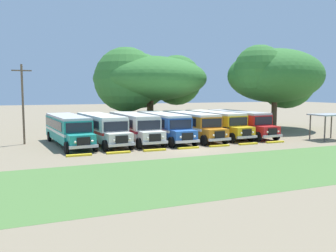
{
  "coord_description": "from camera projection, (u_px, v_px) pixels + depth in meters",
  "views": [
    {
      "loc": [
        -13.53,
        -28.04,
        5.16
      ],
      "look_at": [
        0.0,
        5.04,
        1.6
      ],
      "focal_mm": 37.84,
      "sensor_mm": 36.0,
      "label": 1
    }
  ],
  "objects": [
    {
      "name": "curb_wheelstop_5",
      "position": [
        248.0,
        144.0,
        34.06
      ],
      "size": [
        2.0,
        0.36,
        0.15
      ],
      "primitive_type": "cube",
      "color": "yellow",
      "rests_on": "ground_plane"
    },
    {
      "name": "secondary_tree",
      "position": [
        274.0,
        76.0,
        47.46
      ],
      "size": [
        13.38,
        13.0,
        10.91
      ],
      "color": "brown",
      "rests_on": "ground_plane"
    },
    {
      "name": "broad_shade_tree",
      "position": [
        148.0,
        80.0,
        49.23
      ],
      "size": [
        16.48,
        15.92,
        10.83
      ],
      "color": "brown",
      "rests_on": "ground_plane"
    },
    {
      "name": "parked_bus_slot_4",
      "position": [
        191.0,
        124.0,
        38.25
      ],
      "size": [
        3.06,
        10.89,
        2.82
      ],
      "rotation": [
        0.0,
        0.0,
        -1.53
      ],
      "color": "orange",
      "rests_on": "ground_plane"
    },
    {
      "name": "parked_bus_slot_6",
      "position": [
        239.0,
        122.0,
        40.78
      ],
      "size": [
        3.09,
        10.89,
        2.82
      ],
      "rotation": [
        0.0,
        0.0,
        -1.53
      ],
      "color": "red",
      "rests_on": "ground_plane"
    },
    {
      "name": "waiting_shelter",
      "position": [
        329.0,
        117.0,
        37.24
      ],
      "size": [
        3.6,
        2.6,
        2.72
      ],
      "color": "brown",
      "rests_on": "ground_plane"
    },
    {
      "name": "ground_plane",
      "position": [
        189.0,
        149.0,
        31.43
      ],
      "size": [
        220.0,
        220.0,
        0.0
      ],
      "primitive_type": "plane",
      "color": "#84755B"
    },
    {
      "name": "curb_wheelstop_3",
      "position": [
        188.0,
        148.0,
        31.65
      ],
      "size": [
        2.0,
        0.36,
        0.15
      ],
      "primitive_type": "cube",
      "color": "yellow",
      "rests_on": "ground_plane"
    },
    {
      "name": "parked_bus_slot_3",
      "position": [
        163.0,
        125.0,
        36.97
      ],
      "size": [
        2.84,
        10.86,
        2.82
      ],
      "rotation": [
        0.0,
        0.0,
        -1.55
      ],
      "color": "#23519E",
      "rests_on": "ground_plane"
    },
    {
      "name": "curb_wheelstop_4",
      "position": [
        219.0,
        146.0,
        32.85
      ],
      "size": [
        2.0,
        0.36,
        0.15
      ],
      "primitive_type": "cube",
      "color": "yellow",
      "rests_on": "ground_plane"
    },
    {
      "name": "curb_wheelstop_2",
      "position": [
        155.0,
        150.0,
        30.44
      ],
      "size": [
        2.0,
        0.36,
        0.15
      ],
      "primitive_type": "cube",
      "color": "yellow",
      "rests_on": "ground_plane"
    },
    {
      "name": "curb_wheelstop_6",
      "position": [
        275.0,
        142.0,
        35.26
      ],
      "size": [
        2.0,
        0.36,
        0.15
      ],
      "primitive_type": "cube",
      "color": "yellow",
      "rests_on": "ground_plane"
    },
    {
      "name": "parked_bus_slot_2",
      "position": [
        134.0,
        126.0,
        36.15
      ],
      "size": [
        3.04,
        10.89,
        2.82
      ],
      "rotation": [
        0.0,
        0.0,
        -1.53
      ],
      "color": "silver",
      "rests_on": "ground_plane"
    },
    {
      "name": "parked_bus_slot_0",
      "position": [
        68.0,
        128.0,
        33.78
      ],
      "size": [
        3.61,
        10.98,
        2.82
      ],
      "rotation": [
        0.0,
        0.0,
        -1.47
      ],
      "color": "teal",
      "rests_on": "ground_plane"
    },
    {
      "name": "utility_pole",
      "position": [
        23.0,
        102.0,
        33.9
      ],
      "size": [
        1.8,
        0.2,
        7.68
      ],
      "color": "brown",
      "rests_on": "ground_plane"
    },
    {
      "name": "parked_bus_slot_1",
      "position": [
        101.0,
        127.0,
        34.83
      ],
      "size": [
        3.59,
        10.98,
        2.82
      ],
      "rotation": [
        0.0,
        0.0,
        -1.47
      ],
      "color": "silver",
      "rests_on": "ground_plane"
    },
    {
      "name": "foreground_grass_strip",
      "position": [
        246.0,
        169.0,
        23.48
      ],
      "size": [
        80.0,
        10.52,
        0.01
      ],
      "primitive_type": "cube",
      "color": "#4C7538",
      "rests_on": "ground_plane"
    },
    {
      "name": "curb_wheelstop_1",
      "position": [
        118.0,
        153.0,
        29.24
      ],
      "size": [
        2.0,
        0.36,
        0.15
      ],
      "primitive_type": "cube",
      "color": "yellow",
      "rests_on": "ground_plane"
    },
    {
      "name": "curb_wheelstop_0",
      "position": [
        79.0,
        155.0,
        28.03
      ],
      "size": [
        2.0,
        0.36,
        0.15
      ],
      "primitive_type": "cube",
      "color": "yellow",
      "rests_on": "ground_plane"
    },
    {
      "name": "parked_bus_slot_5",
      "position": [
        215.0,
        123.0,
        39.92
      ],
      "size": [
        3.24,
        10.92,
        2.82
      ],
      "rotation": [
        0.0,
        0.0,
        -1.51
      ],
      "color": "yellow",
      "rests_on": "ground_plane"
    }
  ]
}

